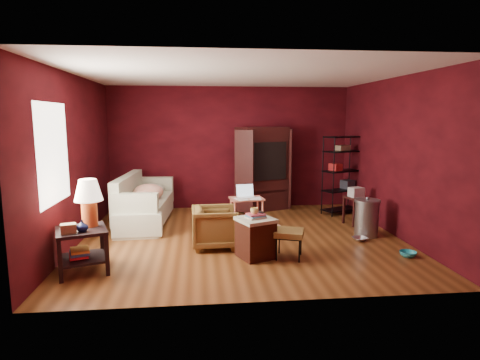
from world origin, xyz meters
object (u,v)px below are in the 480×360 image
object	(u,v)px
hamper	(256,237)
laptop_desk	(246,201)
armchair	(215,225)
side_table	(85,217)
sofa	(142,203)
tv_armoire	(263,167)
wire_shelving	(342,171)

from	to	relation	value
hamper	laptop_desk	xyz separation A→B (m)	(0.08, 1.86, 0.17)
armchair	hamper	size ratio (longest dim) A/B	1.04
armchair	side_table	size ratio (longest dim) A/B	0.58
hamper	laptop_desk	size ratio (longest dim) A/B	0.89
sofa	laptop_desk	size ratio (longest dim) A/B	2.80
tv_armoire	sofa	bearing A→B (deg)	-179.13
sofa	laptop_desk	distance (m)	2.08
side_table	hamper	distance (m)	2.44
armchair	hamper	distance (m)	0.82
sofa	hamper	bearing A→B (deg)	-140.43
armchair	tv_armoire	xyz separation A→B (m)	(1.20, 2.62, 0.62)
sofa	wire_shelving	bearing A→B (deg)	-86.55
side_table	tv_armoire	world-z (taller)	tv_armoire
side_table	hamper	xyz separation A→B (m)	(2.39, 0.25, -0.44)
side_table	laptop_desk	size ratio (longest dim) A/B	1.61
hamper	tv_armoire	world-z (taller)	tv_armoire
armchair	side_table	world-z (taller)	side_table
tv_armoire	side_table	bearing A→B (deg)	-151.77
laptop_desk	hamper	bearing A→B (deg)	-99.71
hamper	tv_armoire	bearing A→B (deg)	79.19
hamper	sofa	bearing A→B (deg)	132.30
laptop_desk	tv_armoire	bearing A→B (deg)	61.16
sofa	hamper	distance (m)	2.93
tv_armoire	wire_shelving	world-z (taller)	tv_armoire
sofa	side_table	distance (m)	2.48
sofa	wire_shelving	world-z (taller)	wire_shelving
side_table	hamper	bearing A→B (deg)	6.02
side_table	hamper	world-z (taller)	side_table
hamper	tv_armoire	xyz separation A→B (m)	(0.61, 3.19, 0.66)
armchair	laptop_desk	xyz separation A→B (m)	(0.67, 1.30, 0.12)
side_table	laptop_desk	bearing A→B (deg)	40.57
armchair	tv_armoire	size ratio (longest dim) A/B	0.39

